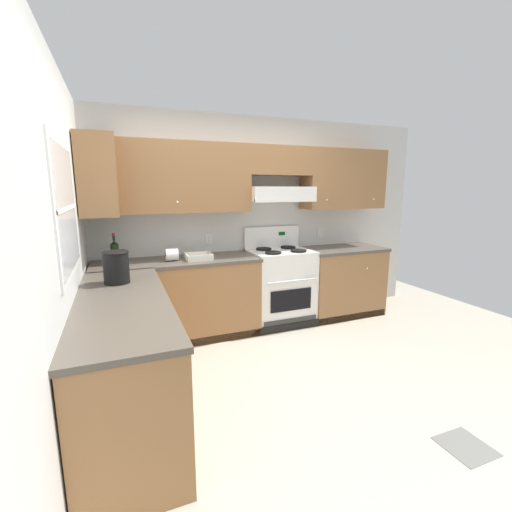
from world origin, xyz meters
The scene contains 11 objects.
ground_plane centered at (0.00, 0.00, 0.00)m, with size 7.04×7.04×0.00m, color #B2AA99.
floor_accent_tile centered at (0.81, -1.20, 0.00)m, with size 0.30×0.30×0.01m, color slate.
wall_back centered at (0.41, 1.53, 1.48)m, with size 4.68×0.57×2.55m.
wall_left centered at (-1.59, 0.23, 1.34)m, with size 0.47×4.00×2.55m.
counter_back_run centered at (0.16, 1.24, 0.45)m, with size 3.60×0.65×0.91m.
counter_left_run centered at (-1.24, 0.00, 0.45)m, with size 0.63×1.91×0.91m.
stove centered at (0.62, 1.25, 0.48)m, with size 0.76×0.62×1.20m.
wine_bottle centered at (-1.28, 1.33, 1.03)m, with size 0.08×0.08×0.32m.
bowl centered at (-0.42, 1.20, 0.93)m, with size 0.28×0.25×0.07m.
bucket centered at (-1.27, 0.46, 1.05)m, with size 0.22×0.22×0.27m.
paper_towel_roll centered at (-0.71, 1.22, 0.98)m, with size 0.13×0.14×0.14m.
Camera 1 is at (-1.24, -2.56, 1.68)m, focal length 24.43 mm.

